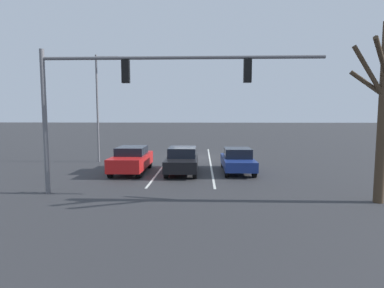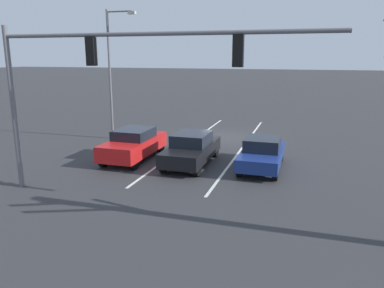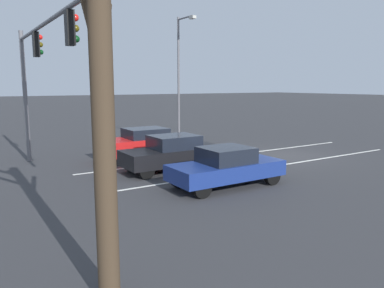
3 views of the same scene
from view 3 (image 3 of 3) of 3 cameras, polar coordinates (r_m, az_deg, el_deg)
ground_plane at (r=20.14m, az=13.79°, el=-1.74°), size 240.00×240.00×0.00m
lane_stripe_left_divider at (r=17.47m, az=12.47°, el=-3.30°), size 0.12×16.47×0.01m
lane_stripe_center_divider at (r=19.83m, az=5.94°, el=-1.68°), size 0.12×16.47×0.01m
car_navy_leftlane_front at (r=13.65m, az=5.24°, el=-3.45°), size 1.76×4.28×1.45m
car_red_rightlane_front at (r=18.84m, az=-7.27°, el=0.14°), size 1.84×4.38×1.53m
car_black_midlane_front at (r=16.16m, az=-2.81°, el=-1.33°), size 1.80×4.46×1.52m
traffic_signal_gantry at (r=15.97m, az=-22.38°, el=11.72°), size 11.79×0.37×6.15m
street_lamp_right_shoulder at (r=23.29m, az=-1.80°, el=10.94°), size 1.89×0.24×7.70m
bare_tree_near at (r=6.15m, az=-14.13°, el=10.84°), size 2.45×1.89×7.22m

